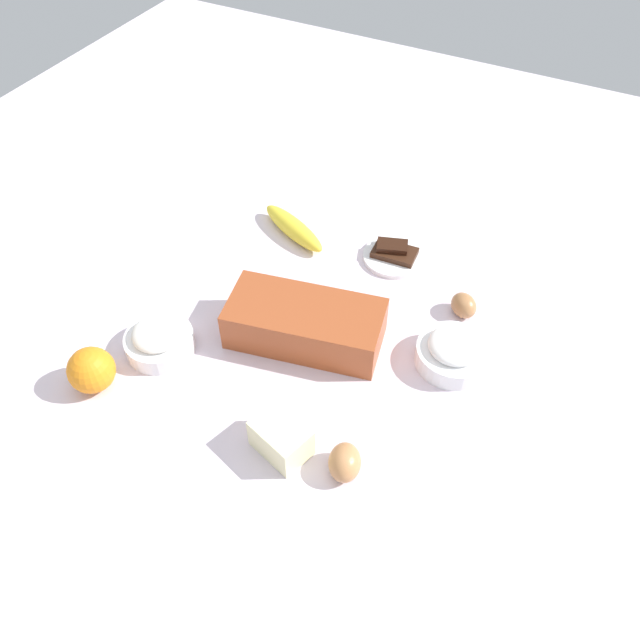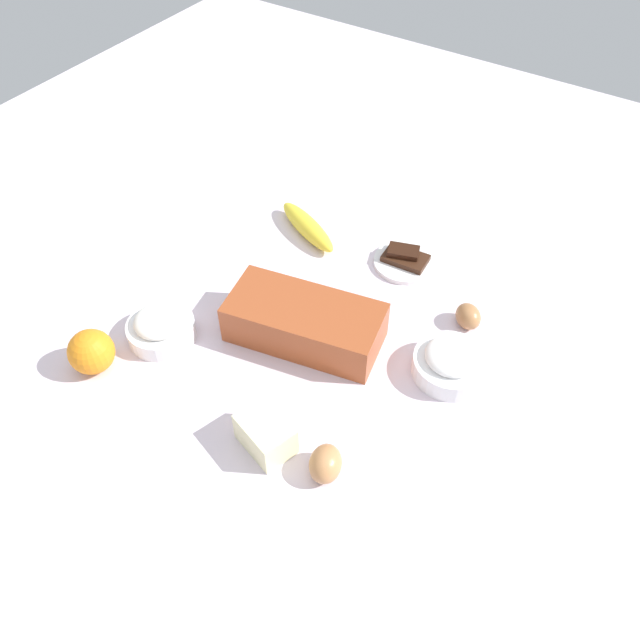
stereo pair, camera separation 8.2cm
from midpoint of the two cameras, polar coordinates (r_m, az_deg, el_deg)
ground_plane at (r=1.21m, az=1.94°, el=-1.67°), size 2.40×2.40×0.02m
loaf_pan at (r=1.17m, az=0.65°, el=-0.24°), size 0.30×0.18×0.08m
flour_bowl at (r=1.21m, az=-12.02°, el=-0.68°), size 0.13×0.13×0.06m
sugar_bowl at (r=1.16m, az=13.50°, el=-3.73°), size 0.13×0.13×0.06m
banana at (r=1.40m, az=0.58°, el=8.19°), size 0.19×0.12×0.04m
orange_fruit at (r=1.18m, az=-17.70°, el=-2.76°), size 0.08×0.08×0.08m
butter_block at (r=1.04m, az=-2.54°, el=-10.15°), size 0.11×0.09×0.06m
egg_near_butter at (r=1.02m, az=2.86°, el=-12.66°), size 0.07×0.08×0.05m
egg_beside_bowl at (r=1.25m, az=14.81°, el=0.25°), size 0.07×0.07×0.04m
chocolate_plate at (r=1.35m, az=9.25°, el=5.19°), size 0.13×0.13×0.03m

